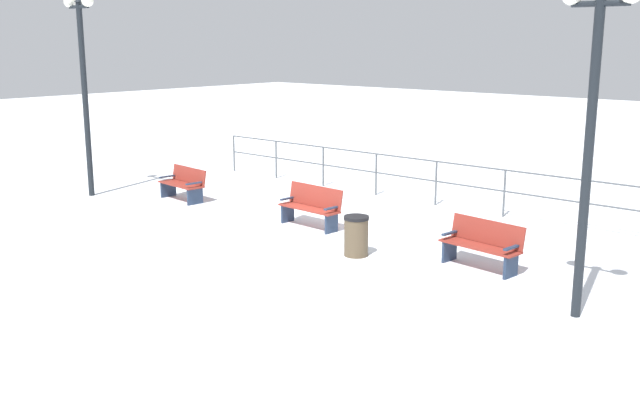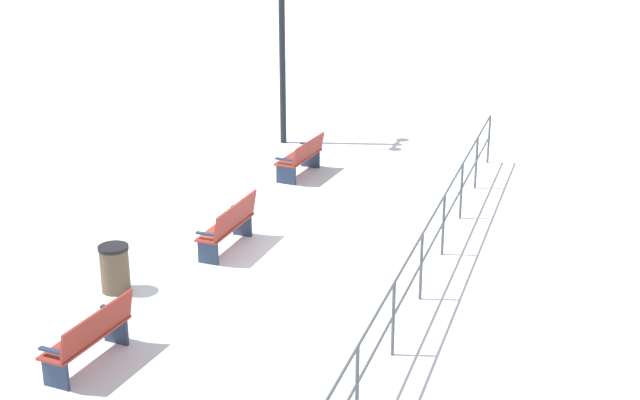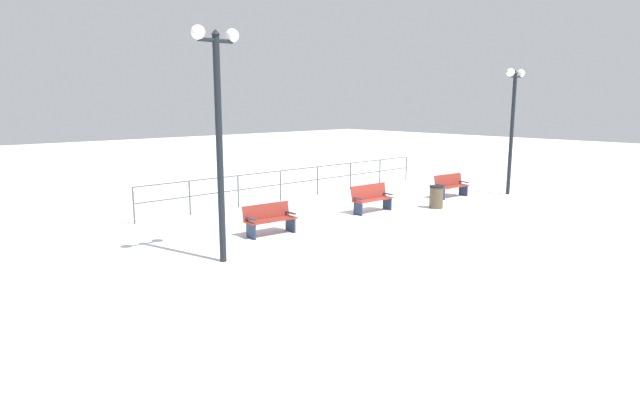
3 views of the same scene
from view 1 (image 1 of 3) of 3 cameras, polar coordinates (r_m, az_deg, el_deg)
ground_plane at (r=16.21m, az=-1.05°, el=-2.20°), size 80.00×80.00×0.00m
bench_nearest at (r=19.25m, az=-10.66°, el=1.28°), size 0.71×1.53×0.85m
bench_second at (r=16.21m, az=-0.68°, el=-0.45°), size 0.56×1.61×0.92m
bench_third at (r=13.60m, az=12.61°, el=-3.38°), size 0.67×1.58×0.88m
lamppost_near at (r=20.11m, az=-18.11°, el=10.04°), size 0.30×1.15×5.21m
lamppost_middle at (r=11.12m, az=20.65°, el=7.85°), size 0.31×1.13×4.89m
waterfront_railing at (r=19.00m, az=6.71°, el=2.26°), size 0.05×13.20×1.14m
trash_bin at (r=14.08m, az=2.86°, el=-2.82°), size 0.49×0.49×0.79m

